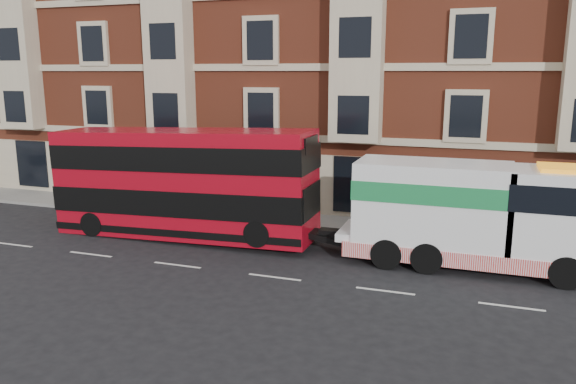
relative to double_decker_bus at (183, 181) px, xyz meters
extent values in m
plane|color=black|center=(5.60, -3.45, -2.55)|extent=(120.00, 120.00, 0.00)
cube|color=slate|center=(5.60, 4.05, -2.47)|extent=(90.00, 3.00, 0.15)
cube|color=brown|center=(6.10, 11.55, 6.45)|extent=(45.00, 12.00, 18.00)
cylinder|color=black|center=(-0.40, 2.75, -0.40)|extent=(0.14, 0.14, 4.00)
cube|color=black|center=(-0.40, 2.75, 1.70)|extent=(0.35, 0.15, 0.50)
cube|color=#A40918|center=(0.00, 0.00, -0.06)|extent=(11.83, 2.64, 4.65)
cube|color=black|center=(0.00, 0.00, -0.75)|extent=(11.87, 2.70, 1.11)
cube|color=black|center=(0.00, 0.00, 1.15)|extent=(11.87, 2.70, 1.06)
cylinder|color=black|center=(-4.01, -1.19, -2.00)|extent=(1.10, 0.34, 1.10)
cylinder|color=black|center=(-4.01, 1.19, -2.00)|extent=(1.10, 0.34, 1.10)
cylinder|color=black|center=(4.01, -1.19, -1.68)|extent=(1.10, 0.34, 1.10)
cylinder|color=black|center=(4.01, 1.19, -1.68)|extent=(1.10, 0.34, 1.10)
cube|color=white|center=(12.00, 0.00, -1.54)|extent=(9.50, 2.43, 0.32)
cube|color=white|center=(15.06, 0.00, -0.17)|extent=(3.38, 2.64, 3.06)
cube|color=white|center=(10.73, 0.00, -0.12)|extent=(5.70, 2.64, 3.06)
cube|color=#1C8042|center=(10.73, 0.00, 0.41)|extent=(5.76, 2.68, 0.74)
cube|color=red|center=(11.79, 0.00, -1.91)|extent=(8.45, 2.70, 0.58)
cylinder|color=black|center=(15.38, -1.19, -1.96)|extent=(1.16, 0.37, 1.16)
cylinder|color=black|center=(15.38, 1.19, -1.96)|extent=(1.16, 0.37, 1.16)
cylinder|color=black|center=(10.73, -1.19, -1.96)|extent=(1.16, 0.42, 1.16)
cylinder|color=black|center=(10.73, 1.19, -1.96)|extent=(1.16, 0.42, 1.16)
cylinder|color=black|center=(9.25, -1.19, -1.96)|extent=(1.16, 0.42, 1.16)
cylinder|color=black|center=(9.25, 1.19, -1.96)|extent=(1.16, 0.42, 1.16)
imported|color=#192333|center=(-5.27, 4.49, -1.55)|extent=(0.73, 0.71, 1.68)
camera|label=1|loc=(12.31, -21.44, 4.74)|focal=35.00mm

